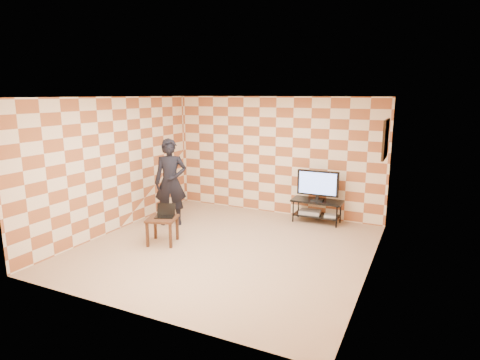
% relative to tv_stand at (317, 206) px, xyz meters
% --- Properties ---
extents(floor, '(5.00, 5.00, 0.00)m').
position_rel_tv_stand_xyz_m(floor, '(-1.10, -2.18, -0.37)').
color(floor, tan).
rests_on(floor, ground).
extents(wall_back, '(5.00, 0.02, 2.70)m').
position_rel_tv_stand_xyz_m(wall_back, '(-1.10, 0.32, 0.98)').
color(wall_back, beige).
rests_on(wall_back, ground).
extents(wall_front, '(5.00, 0.02, 2.70)m').
position_rel_tv_stand_xyz_m(wall_front, '(-1.10, -4.68, 0.98)').
color(wall_front, beige).
rests_on(wall_front, ground).
extents(wall_left, '(0.02, 5.00, 2.70)m').
position_rel_tv_stand_xyz_m(wall_left, '(-3.60, -2.18, 0.98)').
color(wall_left, beige).
rests_on(wall_left, ground).
extents(wall_right, '(0.02, 5.00, 2.70)m').
position_rel_tv_stand_xyz_m(wall_right, '(1.40, -2.18, 0.98)').
color(wall_right, beige).
rests_on(wall_right, ground).
extents(ceiling, '(5.00, 5.00, 0.02)m').
position_rel_tv_stand_xyz_m(ceiling, '(-1.10, -2.18, 2.33)').
color(ceiling, white).
rests_on(ceiling, wall_back).
extents(wall_art, '(0.04, 0.72, 0.72)m').
position_rel_tv_stand_xyz_m(wall_art, '(1.37, -0.63, 1.58)').
color(wall_art, black).
rests_on(wall_art, wall_right).
extents(tv_stand, '(1.08, 0.49, 0.50)m').
position_rel_tv_stand_xyz_m(tv_stand, '(0.00, 0.00, 0.00)').
color(tv_stand, black).
rests_on(tv_stand, floor).
extents(tv, '(0.90, 0.18, 0.65)m').
position_rel_tv_stand_xyz_m(tv, '(-0.00, -0.00, 0.49)').
color(tv, black).
rests_on(tv, tv_stand).
extents(dvd_player, '(0.47, 0.36, 0.07)m').
position_rel_tv_stand_xyz_m(dvd_player, '(-0.15, 0.01, -0.16)').
color(dvd_player, '#ACACAF').
rests_on(dvd_player, tv_stand).
extents(game_console, '(0.27, 0.21, 0.06)m').
position_rel_tv_stand_xyz_m(game_console, '(0.30, -0.05, -0.17)').
color(game_console, silver).
rests_on(game_console, tv_stand).
extents(side_table, '(0.66, 0.66, 0.50)m').
position_rel_tv_stand_xyz_m(side_table, '(-2.28, -2.48, 0.04)').
color(side_table, '#361C11').
rests_on(side_table, floor).
extents(laptop, '(0.42, 0.38, 0.23)m').
position_rel_tv_stand_xyz_m(laptop, '(-2.27, -2.38, 0.18)').
color(laptop, black).
rests_on(laptop, side_table).
extents(person, '(0.80, 0.72, 1.85)m').
position_rel_tv_stand_xyz_m(person, '(-2.79, -1.46, 0.56)').
color(person, black).
rests_on(person, floor).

